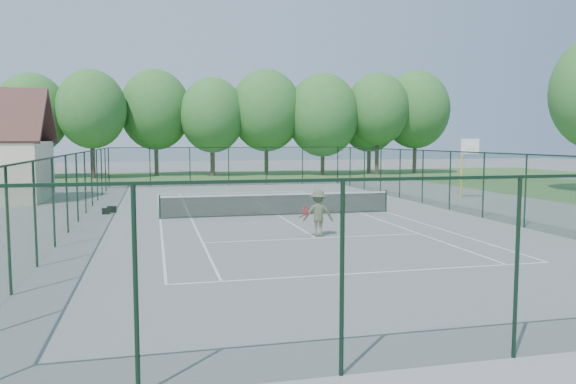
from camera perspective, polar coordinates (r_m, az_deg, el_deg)
The scene contains 10 objects.
ground at distance 26.73m, azimuth -1.00°, elevation -2.39°, with size 140.00×140.00×0.00m, color gray.
grass_far at distance 56.27m, azimuth -7.62°, elevation 1.63°, with size 80.00×16.00×0.01m, color #477736.
court_lines at distance 26.73m, azimuth -1.00°, elevation -2.38°, with size 11.05×23.85×0.01m.
tennis_net at distance 26.66m, azimuth -1.00°, elevation -1.16°, with size 11.08×0.08×1.10m.
fence_enclosure at distance 26.56m, azimuth -1.01°, elevation 0.95°, with size 18.05×36.05×3.02m.
tree_line_far at distance 56.20m, azimuth -7.70°, elevation 7.73°, with size 39.40×6.40×9.70m.
basketball_goal at distance 35.97m, azimuth 17.65°, elevation 3.46°, with size 1.20×1.43×3.65m.
sports_bag_a at distance 28.53m, azimuth -18.01°, elevation -1.86°, with size 0.37×0.22×0.30m, color black.
sports_bag_b at distance 29.13m, azimuth -17.47°, elevation -1.69°, with size 0.40×0.24×0.31m, color black.
tennis_player at distance 20.87m, azimuth 3.08°, elevation -2.16°, with size 1.95×0.92×1.74m.
Camera 1 is at (-5.72, -25.86, 3.59)m, focal length 35.00 mm.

